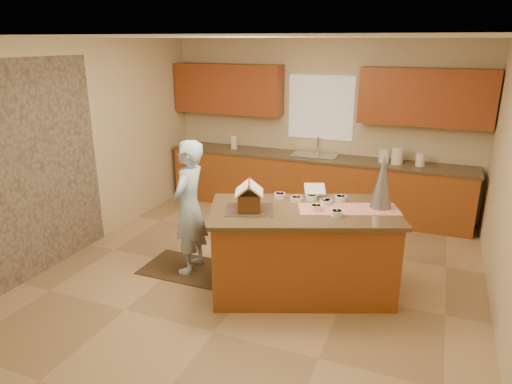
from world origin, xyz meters
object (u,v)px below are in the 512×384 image
tinsel_tree (382,182)px  boy (189,207)px  island_base (302,252)px  gingerbread_house (249,199)px

tinsel_tree → boy: size_ratio=0.36×
island_base → gingerbread_house: 0.87m
tinsel_tree → gingerbread_house: (-1.26, -0.61, -0.15)m
island_base → boy: bearing=160.1°
tinsel_tree → island_base: bearing=-154.8°
island_base → gingerbread_house: gingerbread_house is taller
boy → gingerbread_house: bearing=71.3°
island_base → gingerbread_house: bearing=-174.8°
tinsel_tree → boy: bearing=-169.6°
island_base → tinsel_tree: bearing=3.7°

